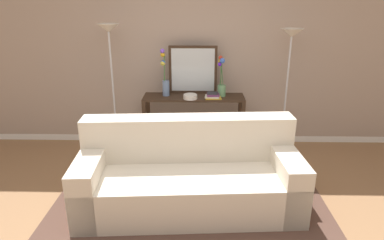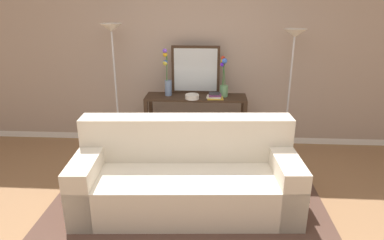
% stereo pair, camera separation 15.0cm
% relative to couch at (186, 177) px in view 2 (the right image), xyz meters
% --- Properties ---
extents(back_wall, '(12.00, 0.15, 2.67)m').
position_rel_couch_xyz_m(back_wall, '(0.01, 1.73, 1.02)').
color(back_wall, white).
rests_on(back_wall, ground).
extents(area_rug, '(2.82, 1.79, 0.01)m').
position_rel_couch_xyz_m(area_rug, '(0.00, -0.16, -0.31)').
color(area_rug, '#51382D').
rests_on(area_rug, ground).
extents(couch, '(2.21, 1.00, 0.88)m').
position_rel_couch_xyz_m(couch, '(0.00, 0.00, 0.00)').
color(couch, beige).
rests_on(couch, ground).
extents(console_table, '(1.34, 0.38, 0.78)m').
position_rel_couch_xyz_m(console_table, '(0.02, 1.35, 0.23)').
color(console_table, '#382619').
rests_on(console_table, ground).
extents(floor_lamp_left, '(0.28, 0.28, 1.72)m').
position_rel_couch_xyz_m(floor_lamp_left, '(-1.03, 1.27, 1.04)').
color(floor_lamp_left, silver).
rests_on(floor_lamp_left, ground).
extents(floor_lamp_right, '(0.28, 0.28, 1.67)m').
position_rel_couch_xyz_m(floor_lamp_right, '(1.23, 1.27, 1.00)').
color(floor_lamp_right, silver).
rests_on(floor_lamp_right, ground).
extents(wall_mirror, '(0.65, 0.02, 0.65)m').
position_rel_couch_xyz_m(wall_mirror, '(0.01, 1.51, 0.79)').
color(wall_mirror, '#382619').
rests_on(wall_mirror, console_table).
extents(vase_tall_flowers, '(0.11, 0.09, 0.62)m').
position_rel_couch_xyz_m(vase_tall_flowers, '(-0.36, 1.37, 0.71)').
color(vase_tall_flowers, '#6B84AD').
rests_on(vase_tall_flowers, console_table).
extents(vase_short_flowers, '(0.11, 0.12, 0.53)m').
position_rel_couch_xyz_m(vase_short_flowers, '(0.39, 1.36, 0.66)').
color(vase_short_flowers, '#669E6B').
rests_on(vase_short_flowers, console_table).
extents(fruit_bowl, '(0.18, 0.18, 0.06)m').
position_rel_couch_xyz_m(fruit_bowl, '(-0.02, 1.22, 0.50)').
color(fruit_bowl, silver).
rests_on(fruit_bowl, console_table).
extents(book_stack, '(0.22, 0.16, 0.08)m').
position_rel_couch_xyz_m(book_stack, '(0.27, 1.25, 0.50)').
color(book_stack, gold).
rests_on(book_stack, console_table).
extents(book_row_under_console, '(0.43, 0.18, 0.13)m').
position_rel_couch_xyz_m(book_row_under_console, '(-0.30, 1.35, -0.26)').
color(book_row_under_console, navy).
rests_on(book_row_under_console, ground).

